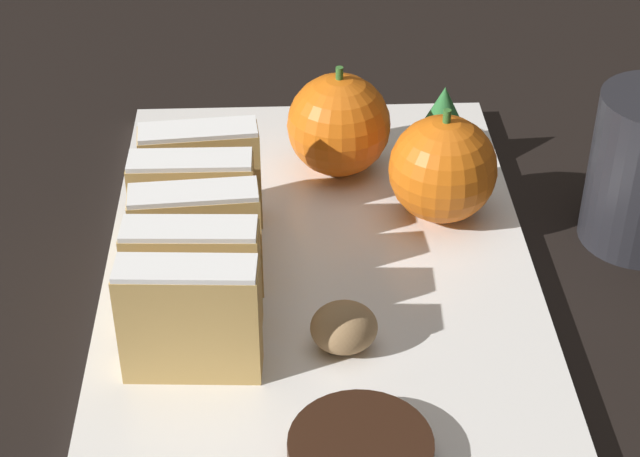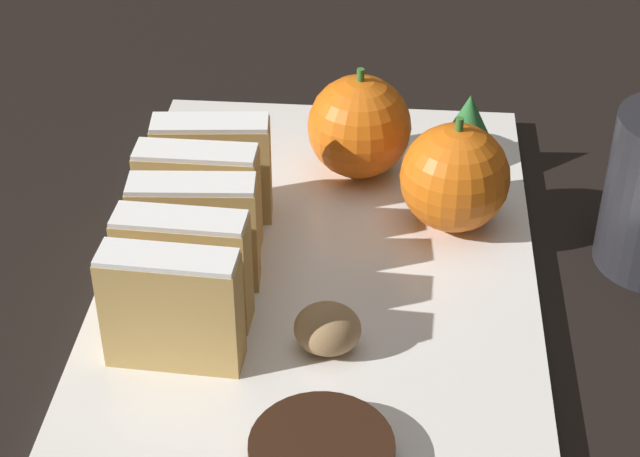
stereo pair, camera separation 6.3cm
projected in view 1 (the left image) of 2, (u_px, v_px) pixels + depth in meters
ground_plane at (320, 284)px, 0.65m from camera, size 6.00×6.00×0.00m
serving_platter at (320, 277)px, 0.65m from camera, size 0.26×0.41×0.01m
stollen_slice_front at (190, 320)px, 0.55m from camera, size 0.07×0.03×0.07m
stollen_slice_second at (193, 279)px, 0.58m from camera, size 0.07×0.03×0.07m
stollen_slice_third at (197, 242)px, 0.61m from camera, size 0.07×0.03×0.07m
stollen_slice_fourth at (194, 208)px, 0.64m from camera, size 0.07×0.02×0.07m
stollen_slice_fifth at (201, 177)px, 0.67m from camera, size 0.08×0.03×0.07m
orange_near at (339, 125)px, 0.72m from camera, size 0.07×0.07×0.08m
orange_far at (443, 169)px, 0.67m from camera, size 0.07×0.07×0.08m
walnut at (344, 328)px, 0.58m from camera, size 0.04×0.03×0.03m
chocolate_cookie at (361, 451)px, 0.52m from camera, size 0.07×0.07×0.01m
evergreen_sprig at (443, 120)px, 0.74m from camera, size 0.05×0.05×0.05m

